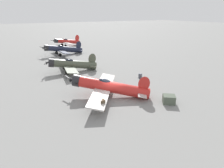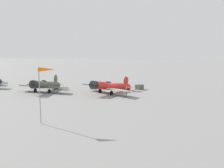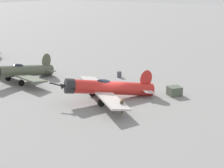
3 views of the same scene
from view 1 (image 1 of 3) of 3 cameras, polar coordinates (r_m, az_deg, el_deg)
ground_plane at (r=25.55m, az=0.00°, el=-3.77°), size 400.00×400.00×0.00m
airplane_foreground at (r=25.06m, az=-1.20°, el=-0.82°), size 10.84×9.93×3.27m
airplane_mid_apron at (r=36.75m, az=-12.25°, el=5.90°), size 10.67×10.00×3.30m
airplane_far_line at (r=52.49m, az=-14.78°, el=10.24°), size 11.08×11.05×3.36m
airplane_outer_stand at (r=66.01m, az=-13.67°, el=12.44°), size 12.30×9.88×3.56m
ground_crew_mechanic at (r=21.33m, az=-2.72°, el=-6.05°), size 0.30×0.64×1.67m
equipment_crate at (r=24.53m, az=16.89°, el=-4.48°), size 1.93×1.96×1.06m
fuel_drum at (r=32.78m, az=8.57°, el=2.46°), size 0.65×0.65×0.84m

